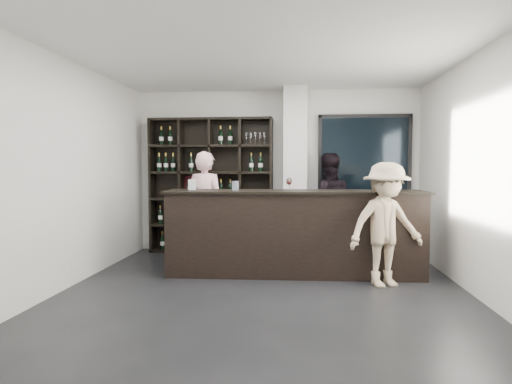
# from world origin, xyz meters

# --- Properties ---
(floor) EXTENTS (5.00, 5.50, 0.01)m
(floor) POSITION_xyz_m (0.00, 0.00, -0.01)
(floor) COLOR black
(floor) RESTS_ON ground
(wine_shelf) EXTENTS (2.20, 0.35, 2.40)m
(wine_shelf) POSITION_xyz_m (-1.15, 2.57, 1.20)
(wine_shelf) COLOR black
(wine_shelf) RESTS_ON floor
(structural_column) EXTENTS (0.40, 0.40, 2.90)m
(structural_column) POSITION_xyz_m (0.35, 2.47, 1.45)
(structural_column) COLOR silver
(structural_column) RESTS_ON floor
(glass_panel) EXTENTS (1.60, 0.08, 2.10)m
(glass_panel) POSITION_xyz_m (1.55, 2.69, 1.40)
(glass_panel) COLOR black
(glass_panel) RESTS_ON floor
(tasting_counter) EXTENTS (3.65, 0.75, 1.20)m
(tasting_counter) POSITION_xyz_m (0.35, 1.10, 0.60)
(tasting_counter) COLOR black
(tasting_counter) RESTS_ON floor
(taster_pink) EXTENTS (0.73, 0.56, 1.79)m
(taster_pink) POSITION_xyz_m (-1.10, 1.85, 0.89)
(taster_pink) COLOR #FEC3C5
(taster_pink) RESTS_ON floor
(taster_black) EXTENTS (0.95, 0.79, 1.77)m
(taster_black) POSITION_xyz_m (0.90, 2.40, 0.88)
(taster_black) COLOR black
(taster_black) RESTS_ON floor
(customer) EXTENTS (1.18, 0.94, 1.60)m
(customer) POSITION_xyz_m (1.53, 0.63, 0.80)
(customer) COLOR tan
(customer) RESTS_ON floor
(wine_glass) EXTENTS (0.10, 0.10, 0.20)m
(wine_glass) POSITION_xyz_m (0.28, 1.08, 1.30)
(wine_glass) COLOR white
(wine_glass) RESTS_ON tasting_counter
(spit_cup) EXTENTS (0.13, 0.13, 0.13)m
(spit_cup) POSITION_xyz_m (-0.49, 1.09, 1.27)
(spit_cup) COLOR silver
(spit_cup) RESTS_ON tasting_counter
(napkin_stack) EXTENTS (0.14, 0.14, 0.02)m
(napkin_stack) POSITION_xyz_m (1.52, 1.13, 1.21)
(napkin_stack) COLOR white
(napkin_stack) RESTS_ON tasting_counter
(card_stand) EXTENTS (0.11, 0.06, 0.15)m
(card_stand) POSITION_xyz_m (-1.12, 1.10, 1.28)
(card_stand) COLOR white
(card_stand) RESTS_ON tasting_counter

